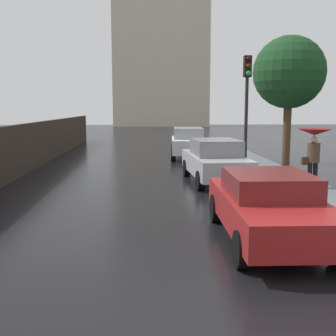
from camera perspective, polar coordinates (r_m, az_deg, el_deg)
name	(u,v)px	position (r m, az deg, el deg)	size (l,w,h in m)	color
car_red_mid_road	(268,205)	(8.30, 13.52, -5.00)	(1.85, 4.21, 1.33)	maroon
car_silver_far_ahead	(215,161)	(14.44, 6.44, 1.01)	(1.96, 4.32, 1.49)	#B2B5BA
car_white_behind_camera	(188,142)	(21.30, 2.77, 3.52)	(1.91, 3.95, 1.54)	silver
pedestrian_with_umbrella_near	(314,142)	(13.39, 19.29, 3.40)	(1.03, 1.03, 1.79)	black
traffic_light	(247,93)	(15.53, 10.72, 10.07)	(0.26, 0.39, 4.25)	black
street_tree_near	(289,73)	(19.91, 16.21, 12.35)	(3.23, 3.23, 5.74)	#4C3823
distant_tower	(164,48)	(60.72, -0.49, 16.00)	(14.12, 11.34, 21.45)	beige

